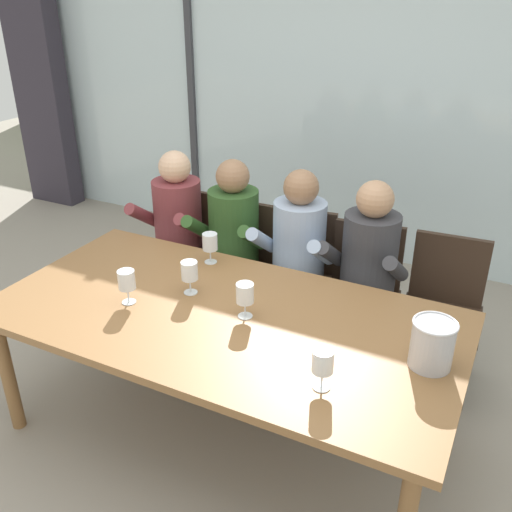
{
  "coord_description": "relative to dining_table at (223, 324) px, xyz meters",
  "views": [
    {
      "loc": [
        1.17,
        -1.97,
        2.16
      ],
      "look_at": [
        0.0,
        0.35,
        0.89
      ],
      "focal_mm": 39.48,
      "sensor_mm": 36.0,
      "label": 1
    }
  ],
  "objects": [
    {
      "name": "person_charcoal_jacket",
      "position": [
        0.44,
        0.84,
        0.0
      ],
      "size": [
        0.48,
        0.62,
        1.19
      ],
      "rotation": [
        0.0,
        0.0,
        -0.05
      ],
      "color": "#38383D",
      "rests_on": "ground"
    },
    {
      "name": "ground",
      "position": [
        0.0,
        1.0,
        -0.67
      ],
      "size": [
        14.0,
        14.0,
        0.0
      ],
      "primitive_type": "plane",
      "color": "#9E9384"
    },
    {
      "name": "curtain_heavy_drape",
      "position": [
        -3.37,
        2.24,
        0.63
      ],
      "size": [
        0.56,
        0.2,
        2.6
      ],
      "primitive_type": "cube",
      "color": "#332D38",
      "rests_on": "ground"
    },
    {
      "name": "wine_glass_center_pour",
      "position": [
        -0.46,
        -0.12,
        0.18
      ],
      "size": [
        0.08,
        0.08,
        0.17
      ],
      "color": "silver",
      "rests_on": "dining_table"
    },
    {
      "name": "wine_glass_by_left_taster",
      "position": [
        0.11,
        0.02,
        0.18
      ],
      "size": [
        0.08,
        0.08,
        0.17
      ],
      "color": "silver",
      "rests_on": "dining_table"
    },
    {
      "name": "wine_glass_spare_empty",
      "position": [
        0.61,
        -0.3,
        0.18
      ],
      "size": [
        0.08,
        0.08,
        0.17
      ],
      "color": "silver",
      "rests_on": "dining_table"
    },
    {
      "name": "chair_left_of_center",
      "position": [
        -0.45,
        0.96,
        -0.17
      ],
      "size": [
        0.44,
        0.44,
        0.87
      ],
      "rotation": [
        0.0,
        0.0,
        -0.0
      ],
      "color": "#332319",
      "rests_on": "ground"
    },
    {
      "name": "chair_near_curtain",
      "position": [
        -0.91,
        0.98,
        -0.17
      ],
      "size": [
        0.46,
        0.46,
        0.87
      ],
      "rotation": [
        0.0,
        0.0,
        0.04
      ],
      "color": "#332319",
      "rests_on": "ground"
    },
    {
      "name": "wine_glass_by_right_taster",
      "position": [
        -0.33,
        0.44,
        0.18
      ],
      "size": [
        0.08,
        0.08,
        0.17
      ],
      "color": "silver",
      "rests_on": "dining_table"
    },
    {
      "name": "dining_table",
      "position": [
        0.0,
        0.0,
        0.0
      ],
      "size": [
        2.24,
        1.13,
        0.74
      ],
      "color": "olive",
      "rests_on": "ground"
    },
    {
      "name": "window_glass_panel",
      "position": [
        0.0,
        2.42,
        0.63
      ],
      "size": [
        7.44,
        0.03,
        2.6
      ],
      "primitive_type": "cube",
      "color": "silver",
      "rests_on": "ground"
    },
    {
      "name": "window_mullion_left",
      "position": [
        -1.67,
        2.4,
        0.63
      ],
      "size": [
        0.06,
        0.06,
        2.6
      ],
      "primitive_type": "cube",
      "color": "#38383D",
      "rests_on": "ground"
    },
    {
      "name": "person_olive_shirt",
      "position": [
        -0.44,
        0.84,
        0.0
      ],
      "size": [
        0.48,
        0.62,
        1.19
      ],
      "rotation": [
        0.0,
        0.0,
        0.05
      ],
      "color": "#2D5123",
      "rests_on": "ground"
    },
    {
      "name": "wine_glass_near_bucket",
      "position": [
        -0.24,
        0.1,
        0.18
      ],
      "size": [
        0.08,
        0.08,
        0.17
      ],
      "color": "silver",
      "rests_on": "dining_table"
    },
    {
      "name": "person_maroon_top",
      "position": [
        -0.87,
        0.84,
        0.0
      ],
      "size": [
        0.46,
        0.61,
        1.19
      ],
      "rotation": [
        0.0,
        0.0,
        -0.0
      ],
      "color": "brown",
      "rests_on": "ground"
    },
    {
      "name": "chair_near_window_right",
      "position": [
        0.88,
        1.01,
        -0.17
      ],
      "size": [
        0.47,
        0.47,
        0.87
      ],
      "rotation": [
        0.0,
        0.0,
        0.06
      ],
      "color": "#332319",
      "rests_on": "ground"
    },
    {
      "name": "person_pale_blue_shirt",
      "position": [
        0.01,
        0.84,
        0.0
      ],
      "size": [
        0.46,
        0.61,
        1.19
      ],
      "rotation": [
        0.0,
        0.0,
        0.0
      ],
      "color": "#9EB2D1",
      "rests_on": "ground"
    },
    {
      "name": "chair_center",
      "position": [
        -0.02,
        0.99,
        -0.17
      ],
      "size": [
        0.5,
        0.5,
        0.87
      ],
      "rotation": [
        0.0,
        0.0,
        0.15
      ],
      "color": "#332319",
      "rests_on": "ground"
    },
    {
      "name": "hillside_vineyard",
      "position": [
        0.0,
        6.24,
        0.39
      ],
      "size": [
        13.44,
        2.4,
        2.13
      ],
      "primitive_type": "cube",
      "color": "#477A38",
      "rests_on": "ground"
    },
    {
      "name": "ice_bucket_primary",
      "position": [
        0.96,
        0.03,
        0.17
      ],
      "size": [
        0.18,
        0.18,
        0.21
      ],
      "color": "#B7B7BC",
      "rests_on": "dining_table"
    },
    {
      "name": "chair_right_of_center",
      "position": [
        0.41,
        0.97,
        -0.17
      ],
      "size": [
        0.48,
        0.48,
        0.87
      ],
      "rotation": [
        0.0,
        0.0,
        0.11
      ],
      "color": "#332319",
      "rests_on": "ground"
    }
  ]
}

